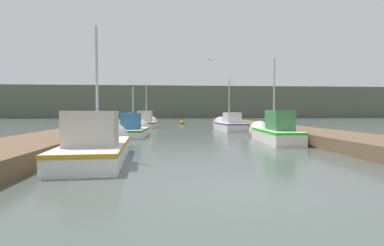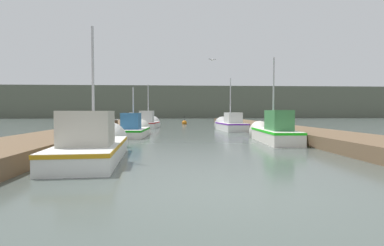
% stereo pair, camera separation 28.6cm
% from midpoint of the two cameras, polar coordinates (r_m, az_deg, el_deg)
% --- Properties ---
extents(ground_plane, '(200.00, 200.00, 0.00)m').
position_cam_midpoint_polar(ground_plane, '(5.65, 7.87, -13.04)').
color(ground_plane, '#47514C').
extents(dock_left, '(2.99, 40.00, 0.50)m').
position_cam_midpoint_polar(dock_left, '(21.93, -17.54, -1.11)').
color(dock_left, brown).
rests_on(dock_left, ground_plane).
extents(dock_right, '(2.99, 40.00, 0.50)m').
position_cam_midpoint_polar(dock_right, '(22.57, 14.40, -0.98)').
color(dock_right, brown).
rests_on(dock_right, ground_plane).
extents(distant_shore_ridge, '(120.00, 16.00, 7.11)m').
position_cam_midpoint_polar(distant_shore_ridge, '(73.12, -3.57, 3.84)').
color(distant_shore_ridge, '#565B4C').
rests_on(distant_shore_ridge, ground_plane).
extents(fishing_boat_0, '(2.09, 5.90, 4.63)m').
position_cam_midpoint_polar(fishing_boat_0, '(10.13, -18.01, -3.87)').
color(fishing_boat_0, silver).
rests_on(fishing_boat_0, ground_plane).
extents(fishing_boat_1, '(1.59, 5.46, 4.43)m').
position_cam_midpoint_polar(fishing_boat_1, '(15.36, 14.65, -1.56)').
color(fishing_boat_1, silver).
rests_on(fishing_boat_1, ground_plane).
extents(fishing_boat_2, '(1.74, 4.63, 3.42)m').
position_cam_midpoint_polar(fishing_boat_2, '(18.47, -11.44, -1.26)').
color(fishing_boat_2, silver).
rests_on(fishing_boat_2, ground_plane).
extents(fishing_boat_3, '(1.91, 4.87, 4.50)m').
position_cam_midpoint_polar(fishing_boat_3, '(23.70, 6.62, -0.29)').
color(fishing_boat_3, silver).
rests_on(fishing_boat_3, ground_plane).
extents(fishing_boat_4, '(2.02, 4.56, 4.45)m').
position_cam_midpoint_polar(fishing_boat_4, '(27.80, -8.89, 0.05)').
color(fishing_boat_4, silver).
rests_on(fishing_boat_4, ground_plane).
extents(mooring_piling_0, '(0.25, 0.25, 0.96)m').
position_cam_midpoint_polar(mooring_piling_0, '(20.41, -14.79, -0.66)').
color(mooring_piling_0, '#473523').
rests_on(mooring_piling_0, ground_plane).
extents(mooring_piling_1, '(0.32, 0.32, 1.00)m').
position_cam_midpoint_polar(mooring_piling_1, '(31.36, -10.67, 0.39)').
color(mooring_piling_1, '#473523').
rests_on(mooring_piling_1, ground_plane).
extents(mooring_piling_2, '(0.29, 0.29, 1.08)m').
position_cam_midpoint_polar(mooring_piling_2, '(18.56, 13.54, -0.75)').
color(mooring_piling_2, '#473523').
rests_on(mooring_piling_2, ground_plane).
extents(mooring_piling_3, '(0.25, 0.25, 1.41)m').
position_cam_midpoint_polar(mooring_piling_3, '(25.21, -12.18, 0.41)').
color(mooring_piling_3, '#473523').
rests_on(mooring_piling_3, ground_plane).
extents(channel_buoy, '(0.57, 0.57, 1.07)m').
position_cam_midpoint_polar(channel_buoy, '(34.71, -2.16, 0.03)').
color(channel_buoy, '#BF6513').
rests_on(channel_buoy, ground_plane).
extents(seagull_lead, '(0.56, 0.30, 0.12)m').
position_cam_midpoint_polar(seagull_lead, '(21.04, 3.34, 11.94)').
color(seagull_lead, white).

